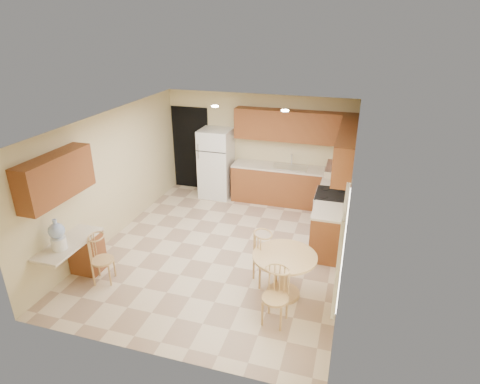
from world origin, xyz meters
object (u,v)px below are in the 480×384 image
(stove, at_px, (331,214))
(chair_table_b, at_px, (274,295))
(refrigerator, at_px, (216,163))
(chair_table_a, at_px, (264,256))
(chair_desk, at_px, (98,257))
(dining_table, at_px, (284,269))
(water_crock, at_px, (57,236))

(stove, xyz_separation_m, chair_table_b, (-0.52, -2.94, 0.07))
(refrigerator, bearing_deg, chair_table_b, -60.52)
(chair_table_a, bearing_deg, chair_desk, -108.22)
(refrigerator, relative_size, chair_table_b, 1.91)
(chair_table_a, bearing_deg, chair_table_b, -12.13)
(chair_table_a, xyz_separation_m, chair_desk, (-2.59, -0.74, -0.05))
(dining_table, relative_size, chair_table_b, 1.14)
(refrigerator, relative_size, water_crock, 3.28)
(chair_table_a, bearing_deg, dining_table, 31.86)
(dining_table, bearing_deg, water_crock, -165.67)
(chair_table_b, distance_m, water_crock, 3.43)
(refrigerator, relative_size, chair_desk, 1.98)
(refrigerator, xyz_separation_m, chair_table_b, (2.35, -4.16, -0.30))
(refrigerator, distance_m, stove, 3.15)
(stove, distance_m, chair_table_b, 2.98)
(chair_table_a, distance_m, chair_table_b, 0.97)
(refrigerator, distance_m, chair_table_b, 4.78)
(chair_table_b, relative_size, water_crock, 1.72)
(refrigerator, distance_m, water_crock, 4.42)
(water_crock, bearing_deg, chair_table_b, 2.26)
(chair_desk, distance_m, water_crock, 0.72)
(chair_table_a, height_order, chair_desk, chair_table_a)
(chair_table_b, bearing_deg, dining_table, -82.43)
(chair_table_a, bearing_deg, refrigerator, 177.29)
(stove, distance_m, water_crock, 5.01)
(dining_table, xyz_separation_m, water_crock, (-3.40, -0.87, 0.52))
(refrigerator, distance_m, chair_desk, 4.06)
(stove, bearing_deg, dining_table, -103.40)
(dining_table, xyz_separation_m, chair_table_a, (-0.36, 0.16, 0.08))
(refrigerator, xyz_separation_m, stove, (2.88, -1.22, -0.37))
(water_crock, bearing_deg, stove, 38.04)
(stove, relative_size, dining_table, 1.09)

